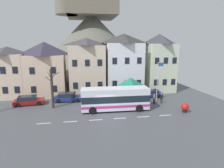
% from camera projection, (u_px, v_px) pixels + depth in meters
% --- Properties ---
extents(ground_plane, '(40.00, 60.00, 0.07)m').
position_uv_depth(ground_plane, '(106.00, 115.00, 24.29)').
color(ground_plane, '#4D5056').
extents(townhouse_00, '(5.43, 5.30, 8.68)m').
position_uv_depth(townhouse_00, '(9.00, 72.00, 32.09)').
color(townhouse_00, beige).
rests_on(townhouse_00, ground_plane).
extents(townhouse_01, '(6.66, 5.27, 9.47)m').
position_uv_depth(townhouse_01, '(46.00, 69.00, 33.00)').
color(townhouse_01, beige).
rests_on(townhouse_01, ground_plane).
extents(townhouse_02, '(6.31, 5.59, 10.16)m').
position_uv_depth(townhouse_02, '(87.00, 66.00, 34.28)').
color(townhouse_02, beige).
rests_on(townhouse_02, ground_plane).
extents(townhouse_03, '(6.63, 5.14, 10.96)m').
position_uv_depth(townhouse_03, '(124.00, 64.00, 35.13)').
color(townhouse_03, white).
rests_on(townhouse_03, ground_plane).
extents(townhouse_04, '(5.06, 6.64, 11.01)m').
position_uv_depth(townhouse_04, '(158.00, 63.00, 37.05)').
color(townhouse_04, beige).
rests_on(townhouse_04, ground_plane).
extents(hilltop_castle, '(34.55, 34.55, 24.84)m').
position_uv_depth(hilltop_castle, '(92.00, 44.00, 49.83)').
color(hilltop_castle, '#696A5C').
rests_on(hilltop_castle, ground_plane).
extents(transit_bus, '(9.37, 2.82, 3.15)m').
position_uv_depth(transit_bus, '(115.00, 99.00, 25.75)').
color(transit_bus, white).
rests_on(transit_bus, ground_plane).
extents(bus_shelter, '(3.60, 3.60, 3.83)m').
position_uv_depth(bus_shelter, '(130.00, 82.00, 29.78)').
color(bus_shelter, '#473D33').
rests_on(bus_shelter, ground_plane).
extents(parked_car_00, '(4.43, 2.11, 1.28)m').
position_uv_depth(parked_car_00, '(150.00, 93.00, 32.53)').
color(parked_car_00, navy).
rests_on(parked_car_00, ground_plane).
extents(parked_car_01, '(4.54, 2.40, 1.34)m').
position_uv_depth(parked_car_01, '(29.00, 100.00, 28.33)').
color(parked_car_01, maroon).
rests_on(parked_car_01, ground_plane).
extents(parked_car_02, '(4.54, 2.16, 1.38)m').
position_uv_depth(parked_car_02, '(68.00, 97.00, 30.10)').
color(parked_car_02, navy).
rests_on(parked_car_02, ground_plane).
extents(pedestrian_00, '(0.33, 0.31, 1.58)m').
position_uv_depth(pedestrian_00, '(161.00, 98.00, 28.89)').
color(pedestrian_00, '#38332D').
rests_on(pedestrian_00, ground_plane).
extents(pedestrian_01, '(0.33, 0.32, 1.53)m').
position_uv_depth(pedestrian_01, '(154.00, 98.00, 28.82)').
color(pedestrian_01, black).
rests_on(pedestrian_01, ground_plane).
extents(public_bench, '(1.67, 0.48, 0.87)m').
position_uv_depth(public_bench, '(116.00, 95.00, 32.25)').
color(public_bench, brown).
rests_on(public_bench, ground_plane).
extents(flagpole, '(0.95, 0.10, 6.23)m').
position_uv_depth(flagpole, '(158.00, 78.00, 30.10)').
color(flagpole, silver).
rests_on(flagpole, ground_plane).
extents(harbour_buoy, '(1.04, 1.04, 1.29)m').
position_uv_depth(harbour_buoy, '(185.00, 107.00, 25.06)').
color(harbour_buoy, black).
rests_on(harbour_buoy, ground_plane).
extents(bare_tree_00, '(1.94, 1.01, 5.66)m').
position_uv_depth(bare_tree_00, '(52.00, 88.00, 26.43)').
color(bare_tree_00, '#382D28').
rests_on(bare_tree_00, ground_plane).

